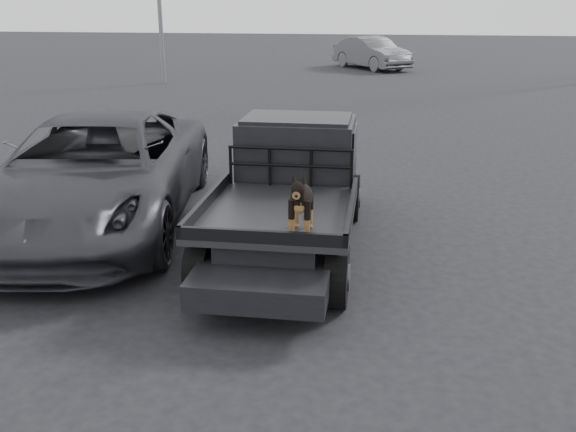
% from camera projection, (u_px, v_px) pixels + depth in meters
% --- Properties ---
extents(ground, '(120.00, 120.00, 0.00)m').
position_uv_depth(ground, '(303.00, 293.00, 8.04)').
color(ground, black).
rests_on(ground, ground).
extents(flatbed_ute, '(2.00, 5.40, 0.92)m').
position_uv_depth(flatbed_ute, '(288.00, 220.00, 9.26)').
color(flatbed_ute, black).
rests_on(flatbed_ute, ground).
extents(ute_cab, '(1.72, 1.30, 0.88)m').
position_uv_depth(ute_cab, '(297.00, 145.00, 9.86)').
color(ute_cab, black).
rests_on(ute_cab, flatbed_ute).
extents(headache_rack, '(1.80, 0.08, 0.55)m').
position_uv_depth(headache_rack, '(290.00, 167.00, 9.21)').
color(headache_rack, black).
rests_on(headache_rack, flatbed_ute).
extents(dog, '(0.32, 0.60, 0.74)m').
position_uv_depth(dog, '(301.00, 202.00, 7.33)').
color(dog, black).
rests_on(dog, flatbed_ute).
extents(parked_suv, '(3.78, 6.65, 1.75)m').
position_uv_depth(parked_suv, '(96.00, 172.00, 10.18)').
color(parked_suv, '#313137').
rests_on(parked_suv, ground).
extents(distant_car_a, '(4.29, 4.93, 1.61)m').
position_uv_depth(distant_car_a, '(371.00, 53.00, 33.03)').
color(distant_car_a, '#4D4E52').
rests_on(distant_car_a, ground).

